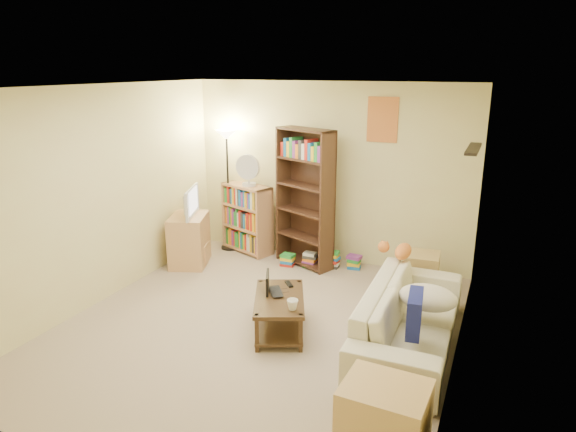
{
  "coord_description": "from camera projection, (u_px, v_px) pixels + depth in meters",
  "views": [
    {
      "loc": [
        2.26,
        -4.41,
        2.68
      ],
      "look_at": [
        0.04,
        0.72,
        1.05
      ],
      "focal_mm": 32.0,
      "sensor_mm": 36.0,
      "label": 1
    }
  ],
  "objects": [
    {
      "name": "desk_fan",
      "position": [
        248.0,
        170.0,
        7.34
      ],
      "size": [
        0.36,
        0.2,
        0.46
      ],
      "color": "silver",
      "rests_on": "short_bookshelf"
    },
    {
      "name": "laptop",
      "position": [
        280.0,
        292.0,
        5.38
      ],
      "size": [
        0.47,
        0.47,
        0.02
      ],
      "primitive_type": "imported",
      "rotation": [
        0.0,
        0.0,
        2.17
      ],
      "color": "black",
      "rests_on": "coffee_table"
    },
    {
      "name": "tall_bookshelf",
      "position": [
        305.0,
        195.0,
        6.96
      ],
      "size": [
        0.9,
        0.59,
        1.9
      ],
      "rotation": [
        0.0,
        0.0,
        -0.4
      ],
      "color": "#412919",
      "rests_on": "ground"
    },
    {
      "name": "navy_pillow",
      "position": [
        415.0,
        313.0,
        4.53
      ],
      "size": [
        0.17,
        0.42,
        0.36
      ],
      "primitive_type": "cube",
      "rotation": [
        0.0,
        0.0,
        1.69
      ],
      "color": "navy",
      "rests_on": "sofa"
    },
    {
      "name": "room",
      "position": [
        256.0,
        178.0,
        5.05
      ],
      "size": [
        4.5,
        4.54,
        2.52
      ],
      "color": "tan",
      "rests_on": "ground"
    },
    {
      "name": "television",
      "position": [
        187.0,
        202.0,
        7.01
      ],
      "size": [
        0.74,
        0.54,
        0.39
      ],
      "primitive_type": "imported",
      "rotation": [
        0.0,
        0.0,
        1.93
      ],
      "color": "black",
      "rests_on": "tv_stand"
    },
    {
      "name": "laptop_screen",
      "position": [
        268.0,
        282.0,
        5.35
      ],
      "size": [
        0.13,
        0.28,
        0.2
      ],
      "primitive_type": "cube",
      "rotation": [
        0.0,
        0.0,
        0.41
      ],
      "color": "white",
      "rests_on": "laptop"
    },
    {
      "name": "end_cabinet",
      "position": [
        384.0,
        417.0,
        3.7
      ],
      "size": [
        0.63,
        0.53,
        0.5
      ],
      "primitive_type": "cube",
      "rotation": [
        0.0,
        0.0,
        -0.05
      ],
      "color": "tan",
      "rests_on": "ground"
    },
    {
      "name": "tv_stand",
      "position": [
        189.0,
        240.0,
        7.16
      ],
      "size": [
        0.67,
        0.78,
        0.7
      ],
      "primitive_type": "cube",
      "rotation": [
        0.0,
        0.0,
        0.36
      ],
      "color": "tan",
      "rests_on": "ground"
    },
    {
      "name": "floor_lamp",
      "position": [
        227.0,
        155.0,
        7.47
      ],
      "size": [
        0.31,
        0.31,
        1.81
      ],
      "color": "black",
      "rests_on": "ground"
    },
    {
      "name": "book_stacks",
      "position": [
        322.0,
        260.0,
        7.1
      ],
      "size": [
        1.08,
        0.42,
        0.24
      ],
      "color": "red",
      "rests_on": "ground"
    },
    {
      "name": "tv_remote",
      "position": [
        289.0,
        284.0,
        5.57
      ],
      "size": [
        0.14,
        0.15,
        0.02
      ],
      "primitive_type": "cube",
      "rotation": [
        0.0,
        0.0,
        0.71
      ],
      "color": "black",
      "rests_on": "coffee_table"
    },
    {
      "name": "coffee_table",
      "position": [
        279.0,
        310.0,
        5.33
      ],
      "size": [
        0.82,
        1.02,
        0.4
      ],
      "rotation": [
        0.0,
        0.0,
        0.41
      ],
      "color": "#3D2917",
      "rests_on": "ground"
    },
    {
      "name": "mug",
      "position": [
        293.0,
        305.0,
        4.99
      ],
      "size": [
        0.22,
        0.22,
        0.11
      ],
      "primitive_type": "imported",
      "rotation": [
        0.0,
        0.0,
        0.72
      ],
      "color": "white",
      "rests_on": "coffee_table"
    },
    {
      "name": "short_bookshelf",
      "position": [
        247.0,
        219.0,
        7.61
      ],
      "size": [
        0.85,
        0.58,
        1.02
      ],
      "rotation": [
        0.0,
        0.0,
        -0.36
      ],
      "color": "tan",
      "rests_on": "ground"
    },
    {
      "name": "side_table",
      "position": [
        421.0,
        272.0,
        6.36
      ],
      "size": [
        0.44,
        0.44,
        0.47
      ],
      "primitive_type": "cube",
      "rotation": [
        0.0,
        0.0,
        0.07
      ],
      "color": "tan",
      "rests_on": "ground"
    },
    {
      "name": "sofa",
      "position": [
        410.0,
        318.0,
        5.05
      ],
      "size": [
        2.13,
        0.9,
        0.61
      ],
      "primitive_type": "imported",
      "rotation": [
        0.0,
        0.0,
        1.59
      ],
      "color": "beige",
      "rests_on": "ground"
    },
    {
      "name": "cream_blanket",
      "position": [
        428.0,
        298.0,
        4.97
      ],
      "size": [
        0.57,
        0.4,
        0.24
      ],
      "primitive_type": "ellipsoid",
      "color": "beige",
      "rests_on": "sofa"
    },
    {
      "name": "tabby_cat",
      "position": [
        400.0,
        251.0,
        5.75
      ],
      "size": [
        0.48,
        0.18,
        0.17
      ],
      "color": "orange",
      "rests_on": "sofa"
    }
  ]
}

